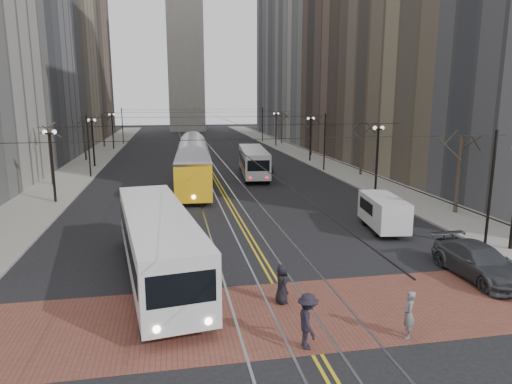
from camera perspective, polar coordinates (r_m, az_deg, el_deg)
name	(u,v)px	position (r m, az deg, el deg)	size (l,w,h in m)	color
ground	(271,275)	(22.05, 1.90, -10.36)	(260.00, 260.00, 0.00)	black
sidewalk_left	(93,160)	(66.31, -19.72, 3.84)	(5.00, 140.00, 0.15)	gray
sidewalk_right	(304,155)	(68.30, 6.04, 4.67)	(5.00, 140.00, 0.15)	gray
crosswalk_band	(293,313)	(18.50, 4.67, -14.88)	(25.00, 6.00, 0.01)	brown
streetcar_rails	(203,157)	(65.63, -6.65, 4.31)	(4.80, 130.00, 0.02)	gray
centre_lines	(203,157)	(65.63, -6.65, 4.31)	(0.42, 130.00, 0.01)	gold
building_left_far	(65,42)	(108.66, -22.75, 16.95)	(16.00, 20.00, 40.00)	brown
building_right_mid	(373,38)	(72.97, 14.45, 18.14)	(16.00, 20.00, 34.00)	brown
building_right_midfar	(339,1)	(93.41, 10.39, 22.38)	(20.00, 20.00, 52.00)	#999690
building_right_far	(299,47)	(110.74, 5.40, 17.64)	(16.00, 20.00, 40.00)	slate
lamp_posts	(213,150)	(49.21, -5.36, 5.20)	(27.60, 57.20, 5.60)	black
street_trees	(208,145)	(55.65, -5.99, 5.92)	(31.68, 53.28, 5.60)	#382D23
trolley_wires	(208,137)	(55.15, -5.98, 6.89)	(25.96, 120.00, 6.60)	black
transit_bus	(158,246)	(21.55, -12.14, -6.58)	(2.69, 12.91, 3.23)	silver
streetcar	(193,169)	(42.54, -7.85, 2.84)	(2.91, 15.66, 3.69)	#F4B015
rear_bus	(253,163)	(49.04, -0.33, 3.68)	(2.48, 11.40, 2.97)	silver
cargo_van	(383,214)	(29.97, 15.62, -2.66)	(1.89, 4.91, 2.17)	silver
sedan_grey	(261,164)	(52.88, 0.65, 3.55)	(1.99, 4.94, 1.68)	#45474D
sedan_parked	(479,261)	(23.95, 26.07, -7.81)	(2.16, 5.32, 1.54)	#3E4145
pedestrian_a	(282,284)	(18.98, 3.25, -11.39)	(0.80, 0.52, 1.65)	black
pedestrian_b	(409,315)	(17.27, 18.54, -14.32)	(0.62, 0.41, 1.71)	slate
pedestrian_d	(308,321)	(15.88, 6.48, -15.74)	(1.24, 0.71, 1.92)	black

